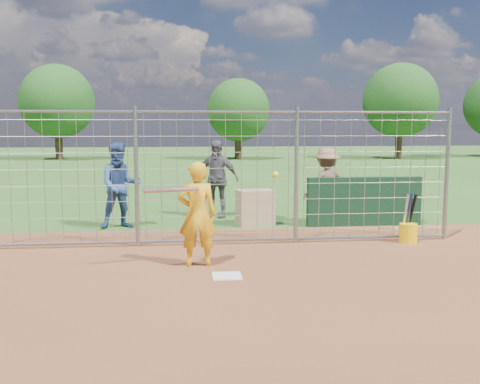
{
  "coord_description": "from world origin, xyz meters",
  "views": [
    {
      "loc": [
        -0.6,
        -7.95,
        2.24
      ],
      "look_at": [
        0.3,
        0.8,
        1.15
      ],
      "focal_mm": 40.0,
      "sensor_mm": 36.0,
      "label": 1
    }
  ],
  "objects": [
    {
      "name": "home_plate",
      "position": [
        0.0,
        -0.2,
        0.01
      ],
      "size": [
        0.43,
        0.43,
        0.02
      ],
      "primitive_type": "cube",
      "color": "silver",
      "rests_on": "ground"
    },
    {
      "name": "bystander_a",
      "position": [
        -2.02,
        3.87,
        0.94
      ],
      "size": [
        1.06,
        0.91,
        1.88
      ],
      "primitive_type": "imported",
      "rotation": [
        0.0,
        0.0,
        0.24
      ],
      "color": "navy",
      "rests_on": "ground"
    },
    {
      "name": "equipment_in_play",
      "position": [
        -0.43,
        0.21,
        1.32
      ],
      "size": [
        2.08,
        0.25,
        0.31
      ],
      "color": "silver",
      "rests_on": "ground"
    },
    {
      "name": "batter",
      "position": [
        -0.42,
        0.47,
        0.84
      ],
      "size": [
        0.62,
        0.4,
        1.69
      ],
      "primitive_type": "imported",
      "rotation": [
        0.0,
        0.0,
        3.14
      ],
      "color": "#F6AE15",
      "rests_on": "ground"
    },
    {
      "name": "equipment_bin",
      "position": [
        0.97,
        3.95,
        0.4
      ],
      "size": [
        0.88,
        0.67,
        0.8
      ],
      "primitive_type": "cube",
      "rotation": [
        0.0,
        0.0,
        0.16
      ],
      "color": "tan",
      "rests_on": "ground"
    },
    {
      "name": "bucket_with_bats",
      "position": [
        3.65,
        1.76,
        0.25
      ],
      "size": [
        0.34,
        0.4,
        0.97
      ],
      "color": "yellow",
      "rests_on": "ground"
    },
    {
      "name": "backstop_fence",
      "position": [
        0.0,
        2.0,
        1.26
      ],
      "size": [
        9.08,
        0.08,
        2.6
      ],
      "color": "gray",
      "rests_on": "ground"
    },
    {
      "name": "infield_dirt",
      "position": [
        0.0,
        -3.0,
        0.01
      ],
      "size": [
        18.0,
        18.0,
        0.0
      ],
      "primitive_type": "plane",
      "color": "brown",
      "rests_on": "ground"
    },
    {
      "name": "ground",
      "position": [
        0.0,
        0.0,
        0.0
      ],
      "size": [
        100.0,
        100.0,
        0.0
      ],
      "primitive_type": "plane",
      "color": "#2D591E",
      "rests_on": "ground"
    },
    {
      "name": "dugout_wall",
      "position": [
        3.4,
        3.6,
        0.55
      ],
      "size": [
        2.6,
        0.2,
        1.1
      ],
      "primitive_type": "cube",
      "color": "#11381E",
      "rests_on": "ground"
    },
    {
      "name": "bystander_c",
      "position": [
        2.67,
        4.11,
        0.87
      ],
      "size": [
        1.22,
        0.82,
        1.74
      ],
      "primitive_type": "imported",
      "rotation": [
        0.0,
        0.0,
        3.3
      ],
      "color": "brown",
      "rests_on": "ground"
    },
    {
      "name": "bystander_b",
      "position": [
        0.15,
        5.1,
        0.95
      ],
      "size": [
        1.21,
        0.79,
        1.91
      ],
      "primitive_type": "imported",
      "rotation": [
        0.0,
        0.0,
        -0.32
      ],
      "color": "#505155",
      "rests_on": "ground"
    },
    {
      "name": "tree_line",
      "position": [
        3.13,
        28.13,
        3.71
      ],
      "size": [
        44.66,
        6.72,
        6.48
      ],
      "color": "#3F2B19",
      "rests_on": "ground"
    }
  ]
}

